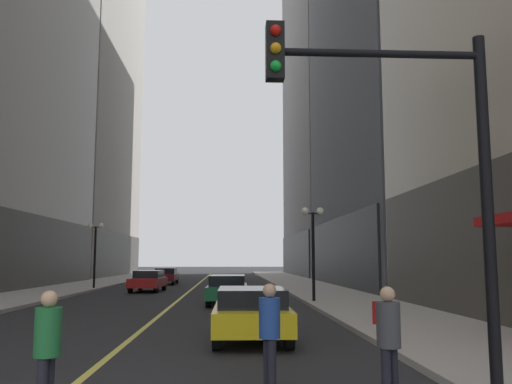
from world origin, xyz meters
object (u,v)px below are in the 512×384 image
Objects in this scene: pedestrian_in_green_parka at (47,344)px; pedestrian_with_orange_bag at (389,336)px; traffic_light_near_right at (417,147)px; car_yellow at (251,312)px; street_lamp_right_mid at (313,233)px; car_red at (148,280)px; car_maroon at (166,275)px; fire_hydrant_right at (377,315)px; car_green at (228,288)px; pedestrian_in_blue_hoodie at (270,328)px; street_lamp_left_far at (95,241)px.

pedestrian_in_green_parka is 4.64m from pedestrian_with_orange_bag.
car_yellow is at bearing 110.67° from traffic_light_near_right.
traffic_light_near_right is at bearing -93.59° from street_lamp_right_mid.
traffic_light_near_right is (7.91, -26.50, 3.02)m from car_red.
street_lamp_right_mid is at bearing 70.19° from pedestrian_in_green_parka.
car_maroon is at bearing 101.48° from pedestrian_with_orange_bag.
pedestrian_with_orange_bag reaches higher than fire_hydrant_right.
traffic_light_near_right is (7.92, -36.09, 3.02)m from car_maroon.
car_green is at bearing 82.47° from pedestrian_in_green_parka.
pedestrian_in_green_parka is 0.99× the size of pedestrian_with_orange_bag.
pedestrian_in_green_parka is 5.91m from traffic_light_near_right.
street_lamp_right_mid reaches higher than pedestrian_in_blue_hoodie.
pedestrian_in_blue_hoodie is 1.01× the size of pedestrian_in_green_parka.
car_green is at bearing -62.72° from car_red.
street_lamp_left_far is at bearing -116.31° from car_maroon.
car_red and car_maroon have the same top height.
pedestrian_with_orange_bag is at bearing -95.46° from street_lamp_right_mid.
street_lamp_left_far reaches higher than pedestrian_in_blue_hoodie.
fire_hydrant_right is (13.30, -20.30, -2.86)m from street_lamp_left_far.
street_lamp_left_far is (-3.83, -7.74, 2.54)m from car_maroon.
traffic_light_near_right reaches higher than car_yellow.
car_maroon is 0.83× the size of traffic_light_near_right.
fire_hydrant_right is (4.44, -8.72, -0.32)m from car_green.
street_lamp_left_far reaches higher than car_maroon.
pedestrian_with_orange_bag is 17.10m from street_lamp_right_mid.
pedestrian_in_green_parka is (2.74, -36.66, 0.23)m from car_maroon.
car_red is at bearing 95.77° from pedestrian_in_green_parka.
car_maroon is at bearing 114.86° from street_lamp_right_mid.
car_maroon is 2.81× the size of pedestrian_in_blue_hoodie.
car_yellow and car_red have the same top height.
street_lamp_right_mid is 5.54× the size of fire_hydrant_right.
car_green is at bearing -75.41° from car_maroon.
street_lamp_left_far is at bearing 111.44° from pedestrian_with_orange_bag.
pedestrian_in_blue_hoodie is at bearing 148.89° from pedestrian_with_orange_bag.
traffic_light_near_right is (5.18, 0.57, 2.79)m from pedestrian_in_green_parka.
car_green and car_red have the same top height.
traffic_light_near_right is at bearing -69.33° from car_yellow.
pedestrian_with_orange_bag reaches higher than car_maroon.
pedestrian_with_orange_bag reaches higher than car_yellow.
street_lamp_right_mid is (3.94, -0.03, 2.54)m from car_green.
street_lamp_right_mid reaches higher than pedestrian_with_orange_bag.
fire_hydrant_right is (6.73, 8.61, -0.55)m from pedestrian_in_green_parka.
pedestrian_in_green_parka is at bearing -174.72° from pedestrian_with_orange_bag.
pedestrian_in_green_parka is at bearing -84.23° from car_red.
pedestrian_with_orange_bag is 2.07× the size of fire_hydrant_right.
car_red is 20.74m from fire_hydrant_right.
car_yellow is at bearing -107.09° from street_lamp_right_mid.
car_yellow is 0.91× the size of car_maroon.
pedestrian_in_blue_hoodie is (5.74, -35.25, 0.24)m from car_maroon.
pedestrian_in_blue_hoodie is at bearing -77.41° from car_red.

